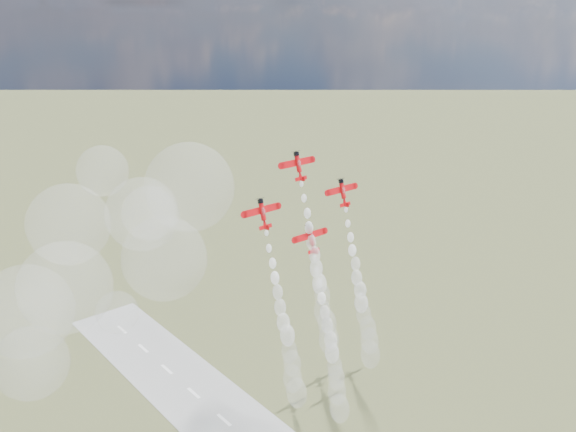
% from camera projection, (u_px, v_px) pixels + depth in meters
% --- Properties ---
extents(plane_lead, '(11.41, 4.53, 7.97)m').
position_uv_depth(plane_lead, '(298.00, 165.00, 166.83)').
color(plane_lead, red).
rests_on(plane_lead, ground).
extents(plane_left, '(11.41, 4.53, 7.97)m').
position_uv_depth(plane_left, '(263.00, 213.00, 159.20)').
color(plane_left, red).
rests_on(plane_left, ground).
extents(plane_right, '(11.41, 4.53, 7.97)m').
position_uv_depth(plane_right, '(343.00, 192.00, 176.91)').
color(plane_right, red).
rests_on(plane_right, ground).
extents(plane_slot, '(11.41, 4.53, 7.97)m').
position_uv_depth(plane_slot, '(311.00, 238.00, 169.28)').
color(plane_slot, red).
rests_on(plane_slot, ground).
extents(smoke_trail_lead, '(5.61, 15.92, 46.11)m').
position_uv_depth(smoke_trail_lead, '(323.00, 306.00, 171.55)').
color(smoke_trail_lead, white).
rests_on(smoke_trail_lead, plane_lead).
extents(smoke_trail_left, '(5.23, 15.49, 45.92)m').
position_uv_depth(smoke_trail_left, '(290.00, 360.00, 164.05)').
color(smoke_trail_left, white).
rests_on(smoke_trail_left, plane_left).
extents(smoke_trail_right, '(6.00, 15.85, 45.41)m').
position_uv_depth(smoke_trail_right, '(366.00, 324.00, 181.55)').
color(smoke_trail_right, white).
rests_on(smoke_trail_right, plane_right).
extents(smoke_trail_slot, '(5.71, 15.31, 46.43)m').
position_uv_depth(smoke_trail_slot, '(335.00, 375.00, 174.23)').
color(smoke_trail_slot, white).
rests_on(smoke_trail_slot, plane_slot).
extents(drifted_smoke_cloud, '(71.99, 39.03, 54.66)m').
position_uv_depth(drifted_smoke_cloud, '(102.00, 264.00, 137.04)').
color(drifted_smoke_cloud, white).
rests_on(drifted_smoke_cloud, ground).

